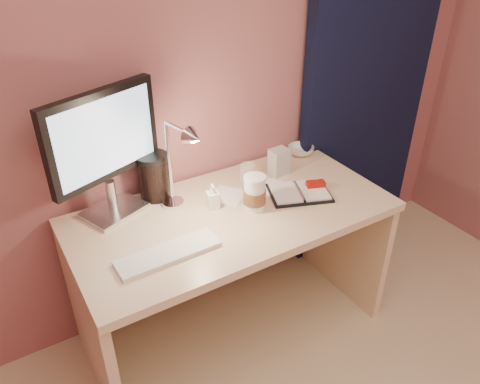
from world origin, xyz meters
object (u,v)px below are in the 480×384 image
desk (225,243)px  coffee_cup (255,194)px  lotion_bottle (213,196)px  keyboard (168,253)px  dark_jar (154,178)px  planner (301,192)px  desk_lamp (173,163)px  clear_cup (247,176)px  bowl (301,150)px  product_box (279,162)px  monitor (103,144)px

desk → coffee_cup: (0.09, -0.11, 0.30)m
desk → lotion_bottle: (-0.06, -0.01, 0.28)m
keyboard → dark_jar: (0.12, 0.42, 0.09)m
planner → desk_lamp: size_ratio=0.78×
clear_cup → desk_lamp: 0.44m
bowl → dark_jar: 0.83m
planner → product_box: bearing=105.2°
dark_jar → desk_lamp: 0.26m
monitor → desk_lamp: bearing=-60.2°
desk → lotion_bottle: 0.29m
keyboard → lotion_bottle: (0.30, 0.20, 0.05)m
desk → dark_jar: (-0.24, 0.21, 0.32)m
desk → product_box: (0.36, 0.09, 0.29)m
keyboard → planner: planner is taller
monitor → clear_cup: size_ratio=4.60×
keyboard → coffee_cup: (0.45, 0.10, 0.07)m
desk → coffee_cup: size_ratio=8.76×
desk → desk_lamp: size_ratio=3.33×
planner → desk_lamp: bearing=-171.1°
keyboard → dark_jar: size_ratio=2.12×
desk → clear_cup: clear_cup is taller
product_box → desk_lamp: desk_lamp is taller
monitor → coffee_cup: 0.66m
desk_lamp → keyboard: bearing=-136.4°
monitor → dark_jar: 0.31m
planner → clear_cup: size_ratio=2.74×
planner → clear_cup: clear_cup is taller
keyboard → dark_jar: dark_jar is taller
planner → dark_jar: bearing=171.8°
bowl → dark_jar: size_ratio=0.72×
desk → dark_jar: dark_jar is taller
monitor → bowl: (1.03, 0.02, -0.31)m
lotion_bottle → coffee_cup: bearing=-33.1°
desk → bowl: bowl is taller
dark_jar → product_box: 0.61m
coffee_cup → desk_lamp: (-0.32, 0.11, 0.19)m
planner → dark_jar: (-0.58, 0.32, 0.08)m
clear_cup → product_box: 0.20m
desk → product_box: 0.48m
planner → product_box: (0.02, 0.21, 0.06)m
bowl → lotion_bottle: size_ratio=1.20×
keyboard → clear_cup: bearing=26.2°
keyboard → coffee_cup: size_ratio=2.54×
clear_cup → planner: bearing=-45.6°
clear_cup → dark_jar: 0.43m
keyboard → product_box: bearing=21.2°
coffee_cup → product_box: bearing=36.3°
coffee_cup → keyboard: bearing=-167.4°
desk → planner: (0.34, -0.11, 0.24)m
dark_jar → product_box: (0.60, -0.12, -0.03)m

